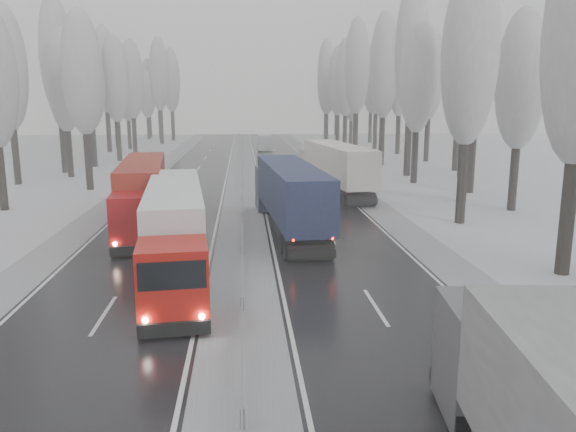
{
  "coord_description": "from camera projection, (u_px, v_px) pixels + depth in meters",
  "views": [
    {
      "loc": [
        0.12,
        -8.6,
        8.01
      ],
      "look_at": [
        2.38,
        19.52,
        2.2
      ],
      "focal_mm": 35.0,
      "sensor_mm": 36.0,
      "label": 1
    }
  ],
  "objects": [
    {
      "name": "carriageway_right",
      "position": [
        317.0,
        216.0,
        39.7
      ],
      "size": [
        7.5,
        200.0,
        0.03
      ],
      "primitive_type": "cube",
      "color": "black",
      "rests_on": "ground"
    },
    {
      "name": "carriageway_left",
      "position": [
        166.0,
        218.0,
        38.88
      ],
      "size": [
        7.5,
        200.0,
        0.03
      ],
      "primitive_type": "cube",
      "color": "black",
      "rests_on": "ground"
    },
    {
      "name": "median_slush",
      "position": [
        242.0,
        217.0,
        39.29
      ],
      "size": [
        3.0,
        200.0,
        0.04
      ],
      "primitive_type": "cube",
      "color": "#A5A7AD",
      "rests_on": "ground"
    },
    {
      "name": "shoulder_right",
      "position": [
        385.0,
        215.0,
        40.09
      ],
      "size": [
        2.4,
        200.0,
        0.04
      ],
      "primitive_type": "cube",
      "color": "#A5A7AD",
      "rests_on": "ground"
    },
    {
      "name": "shoulder_left",
      "position": [
        93.0,
        219.0,
        38.49
      ],
      "size": [
        2.4,
        200.0,
        0.04
      ],
      "primitive_type": "cube",
      "color": "#A5A7AD",
      "rests_on": "ground"
    },
    {
      "name": "median_guardrail",
      "position": [
        242.0,
        209.0,
        39.16
      ],
      "size": [
        0.12,
        200.0,
        0.76
      ],
      "color": "slate",
      "rests_on": "ground"
    },
    {
      "name": "tree_18",
      "position": [
        470.0,
        57.0,
        35.38
      ],
      "size": [
        3.6,
        3.6,
        16.58
      ],
      "color": "black",
      "rests_on": "ground"
    },
    {
      "name": "tree_19",
      "position": [
        521.0,
        81.0,
        39.97
      ],
      "size": [
        3.6,
        3.6,
        14.57
      ],
      "color": "black",
      "rests_on": "ground"
    },
    {
      "name": "tree_20",
      "position": [
        470.0,
        73.0,
        43.7
      ],
      "size": [
        3.6,
        3.6,
        15.71
      ],
      "color": "black",
      "rests_on": "ground"
    },
    {
      "name": "tree_21",
      "position": [
        478.0,
        53.0,
        47.4
      ],
      "size": [
        3.6,
        3.6,
        18.62
      ],
      "color": "black",
      "rests_on": "ground"
    },
    {
      "name": "tree_22",
      "position": [
        418.0,
        77.0,
        53.8
      ],
      "size": [
        3.6,
        3.6,
        15.86
      ],
      "color": "black",
      "rests_on": "ground"
    },
    {
      "name": "tree_23",
      "position": [
        465.0,
        93.0,
        58.49
      ],
      "size": [
        3.6,
        3.6,
        13.55
      ],
      "color": "black",
      "rests_on": "ground"
    },
    {
      "name": "tree_24",
      "position": [
        412.0,
        50.0,
        58.56
      ],
      "size": [
        3.6,
        3.6,
        20.49
      ],
      "color": "black",
      "rests_on": "ground"
    },
    {
      "name": "tree_25",
      "position": [
        461.0,
        60.0,
        63.14
      ],
      "size": [
        3.6,
        3.6,
        19.44
      ],
      "color": "black",
      "rests_on": "ground"
    },
    {
      "name": "tree_26",
      "position": [
        384.0,
        67.0,
        68.76
      ],
      "size": [
        3.6,
        3.6,
        18.78
      ],
      "color": "black",
      "rests_on": "ground"
    },
    {
      "name": "tree_27",
      "position": [
        430.0,
        75.0,
        73.38
      ],
      "size": [
        3.6,
        3.6,
        17.62
      ],
      "color": "black",
      "rests_on": "ground"
    },
    {
      "name": "tree_28",
      "position": [
        357.0,
        67.0,
        78.99
      ],
      "size": [
        3.6,
        3.6,
        19.62
      ],
      "color": "black",
      "rests_on": "ground"
    },
    {
      "name": "tree_29",
      "position": [
        400.0,
        76.0,
        83.67
      ],
      "size": [
        3.6,
        3.6,
        18.11
      ],
      "color": "black",
      "rests_on": "ground"
    },
    {
      "name": "tree_30",
      "position": [
        346.0,
        78.0,
        88.75
      ],
      "size": [
        3.6,
        3.6,
        17.86
      ],
      "color": "black",
      "rests_on": "ground"
    },
    {
      "name": "tree_31",
      "position": [
        377.0,
        76.0,
        93.03
      ],
      "size": [
        3.6,
        3.6,
        18.58
      ],
      "color": "black",
      "rests_on": "ground"
    },
    {
      "name": "tree_32",
      "position": [
        338.0,
        82.0,
        96.15
      ],
      "size": [
        3.6,
        3.6,
        17.33
      ],
      "color": "black",
      "rests_on": "ground"
    },
    {
      "name": "tree_33",
      "position": [
        352.0,
        94.0,
        100.69
      ],
      "size": [
        3.6,
        3.6,
        14.33
      ],
      "color": "black",
      "rests_on": "ground"
    },
    {
      "name": "tree_34",
      "position": [
        327.0,
        82.0,
        102.98
      ],
      "size": [
        3.6,
        3.6,
        17.63
      ],
      "color": "black",
      "rests_on": "ground"
    },
    {
      "name": "tree_35",
      "position": [
        372.0,
        81.0,
        107.53
      ],
      "size": [
        3.6,
        3.6,
        18.25
      ],
      "color": "black",
      "rests_on": "ground"
    },
    {
      "name": "tree_36",
      "position": [
        326.0,
        75.0,
        112.36
      ],
      "size": [
        3.6,
        3.6,
        20.23
      ],
      "color": "black",
      "rests_on": "ground"
    },
    {
      "name": "tree_37",
      "position": [
        356.0,
        88.0,
        117.31
      ],
      "size": [
        3.6,
        3.6,
        16.37
      ],
      "color": "black",
      "rests_on": "ground"
    },
    {
      "name": "tree_38",
      "position": [
        327.0,
        84.0,
        123.1
      ],
      "size": [
        3.6,
        3.6,
        17.97
      ],
      "color": "black",
      "rests_on": "ground"
    },
    {
      "name": "tree_39",
      "position": [
        336.0,
        90.0,
        127.46
      ],
      "size": [
        3.6,
        3.6,
        16.19
      ],
      "color": "black",
      "rests_on": "ground"
    },
    {
      "name": "tree_62",
      "position": [
        82.0,
        74.0,
        49.52
      ],
      "size": [
        3.6,
        3.6,
        16.04
      ],
      "color": "black",
      "rests_on": "ground"
    },
    {
      "name": "tree_63",
      "position": [
        7.0,
        69.0,
        52.7
      ],
      "size": [
        3.6,
        3.6,
        16.88
      ],
      "color": "black",
      "rests_on": "ground"
    },
    {
      "name": "tree_64",
      "position": [
        64.0,
        82.0,
        58.04
      ],
      "size": [
        3.6,
        3.6,
        15.42
      ],
      "color": "black",
      "rests_on": "ground"
    },
    {
      "name": "tree_65",
      "position": [
        56.0,
        58.0,
        61.28
      ],
      "size": [
        3.6,
        3.6,
        19.48
      ],
      "color": "black",
      "rests_on": "ground"
    },
    {
      "name": "tree_66",
      "position": [
        90.0,
        85.0,
        67.47
      ],
      "size": [
        3.6,
        3.6,
        15.23
      ],
      "color": "black",
      "rests_on": "ground"
    },
    {
      "name": "tree_67",
      "position": [
        86.0,
        76.0,
        71.03
      ],
      "size": [
        3.6,
        3.6,
        17.09
      ],
      "color": "black",
      "rests_on": "ground"
    },
    {
      "name": "tree_68",
      "position": [
        115.0,
        80.0,
        74.02
      ],
      "size": [
        3.6,
        3.6,
        16.65
      ],
      "color": "black",
      "rests_on": "ground"
    },
    {
      "name": "tree_69",
      "position": [
        85.0,
        68.0,
        77.2
      ],
      "size": [
        3.6,
        3.6,
        19.35
      ],
      "color": "black",
      "rests_on": "ground"
    },
    {
      "name": "tree_70",
      "position": [
        132.0,
        80.0,
        83.82
      ],
      "size": [
        3.6,
        3.6,
        17.09
      ],
      "color": "black",
      "rests_on": "ground"
    },
    {
      "name": "tree_71",
      "position": [
        105.0,
        70.0,
        87.03
      ],
      "size": [
        3.6,
        3.6,
        19.61
      ],
      "color": "black",
      "rests_on": "ground"
    },
    {
      "name": "tree_72",
      "position": [
        127.0,
        90.0,
        93.0
      ],
      "size": [
        3.6,
        3.6,
        15.11
      ],
      "color": "black",
      "rests_on": "ground"
    },
    {
      "name": "tree_73",
      "position": [
        114.0,
        82.0,
        96.4
      ],
      "size": [
        3.6,
        3.6,
        17.22
      ],
      "color": "black",
      "rests_on": "ground"
    },
    {
      "name": "tree_74",
      "position": [
        159.0,
        75.0,
        103.25
      ],
      "size": [
        3.6,
        3.6,
        19.68
      ],
      "color": "black",
      "rests_on": "ground"
    },
    {
      "name": "tree_75",
      "position": [
        114.0,
        79.0,
        106.58
      ],
      "size": [
        3.6,
        3.6,
        18.6
      ],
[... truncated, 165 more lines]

